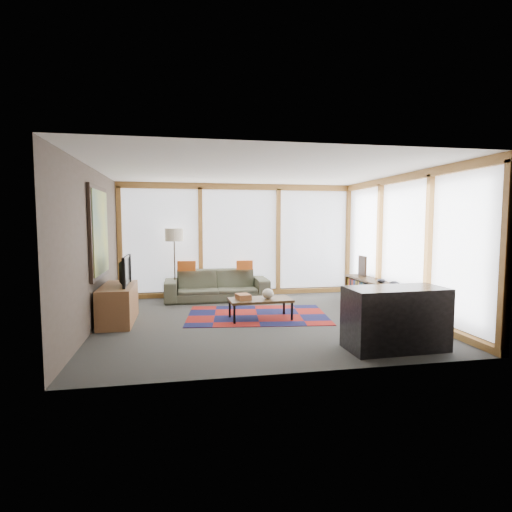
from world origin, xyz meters
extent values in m
plane|color=#2A2A28|center=(0.00, 0.00, 0.00)|extent=(5.50, 5.50, 0.00)
cube|color=#42372E|center=(-2.75, 0.00, 1.30)|extent=(0.04, 5.00, 2.60)
cube|color=#42372E|center=(0.00, -2.50, 1.30)|extent=(5.50, 0.04, 2.60)
cube|color=silver|center=(0.00, 0.00, 2.60)|extent=(5.50, 5.00, 0.04)
cube|color=white|center=(0.00, 2.47, 1.30)|extent=(5.30, 0.02, 2.35)
cube|color=white|center=(2.72, 0.00, 1.30)|extent=(0.02, 4.80, 2.35)
cube|color=black|center=(-2.71, 0.30, 1.55)|extent=(0.05, 1.35, 1.55)
cube|color=yellow|center=(-2.69, 0.30, 1.55)|extent=(0.02, 1.20, 1.40)
cube|color=maroon|center=(0.01, 0.34, 0.01)|extent=(2.73, 1.94, 0.01)
imported|color=#36382A|center=(-0.59, 1.95, 0.33)|extent=(2.27, 0.89, 0.66)
cube|color=#B9511A|center=(-1.25, 1.96, 0.77)|extent=(0.41, 0.17, 0.22)
cube|color=#B9511A|center=(0.03, 1.98, 0.76)|extent=(0.37, 0.14, 0.20)
cube|color=brown|center=(-0.29, 0.07, 0.41)|extent=(0.27, 0.31, 0.09)
ellipsoid|color=beige|center=(0.15, 0.05, 0.46)|extent=(0.25, 0.25, 0.18)
ellipsoid|color=black|center=(2.47, -0.16, 0.60)|extent=(0.21, 0.21, 0.09)
ellipsoid|color=black|center=(2.41, 0.21, 0.60)|extent=(0.18, 0.18, 0.08)
cube|color=black|center=(2.49, 1.20, 0.78)|extent=(0.04, 0.33, 0.43)
cube|color=brown|center=(-2.43, 0.28, 0.32)|extent=(0.53, 1.28, 0.64)
imported|color=black|center=(-2.37, 0.29, 0.90)|extent=(0.12, 0.88, 0.51)
cube|color=black|center=(1.50, -1.91, 0.42)|extent=(1.36, 0.67, 0.85)
camera|label=1|loc=(-1.34, -6.79, 1.74)|focal=28.00mm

